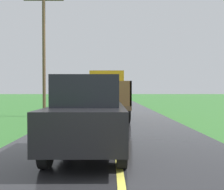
{
  "coord_description": "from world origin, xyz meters",
  "views": [
    {
      "loc": [
        -0.18,
        -2.15,
        1.66
      ],
      "look_at": [
        -0.09,
        10.65,
        1.4
      ],
      "focal_mm": 35.61,
      "sensor_mm": 36.0,
      "label": 1
    }
  ],
  "objects": [
    {
      "name": "banana_truck_near",
      "position": [
        -0.39,
        11.14,
        1.48
      ],
      "size": [
        2.38,
        5.82,
        2.8
      ],
      "color": "#2D2D30",
      "rests_on": "road_surface"
    },
    {
      "name": "following_car",
      "position": [
        -0.73,
        3.56,
        1.07
      ],
      "size": [
        1.74,
        4.1,
        1.92
      ],
      "color": "black",
      "rests_on": "road_surface"
    },
    {
      "name": "utility_pole_roadside",
      "position": [
        -4.44,
        12.13,
        4.3
      ],
      "size": [
        2.54,
        0.2,
        7.86
      ],
      "color": "brown",
      "rests_on": "ground"
    }
  ]
}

